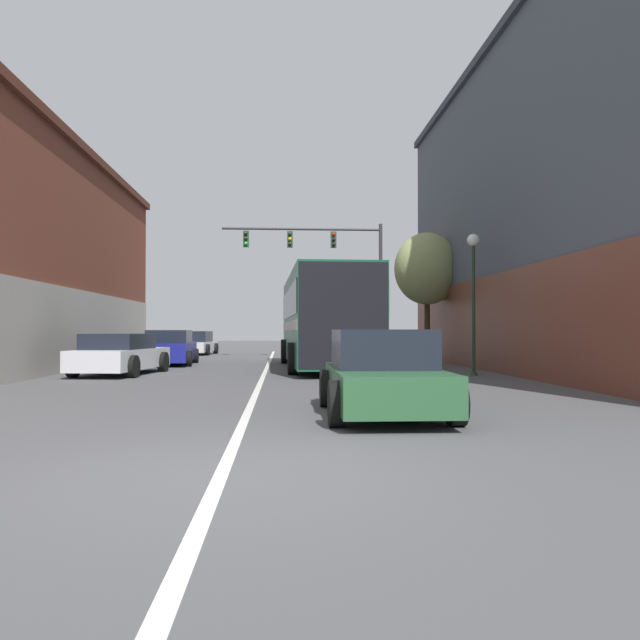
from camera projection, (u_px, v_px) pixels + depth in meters
name	position (u px, v px, depth m)	size (l,w,h in m)	color
ground_plane	(221.00, 475.00, 5.83)	(160.00, 160.00, 0.00)	#4C4C4F
lane_center_line	(265.00, 372.00, 20.39)	(0.14, 41.18, 0.01)	silver
building_right_storefront	(611.00, 202.00, 20.79)	(8.48, 22.96, 11.06)	#4C515B
bus	(324.00, 317.00, 22.80)	(3.19, 11.12, 3.35)	#145133
hatchback_foreground	(383.00, 374.00, 10.06)	(1.95, 3.84, 1.38)	#285633
parked_car_left_near	(170.00, 348.00, 24.91)	(2.10, 4.41, 1.39)	navy
parked_car_left_mid	(197.00, 344.00, 35.65)	(2.16, 4.25, 1.34)	silver
parked_car_left_far	(120.00, 355.00, 19.34)	(2.42, 4.60, 1.27)	silver
traffic_signal_gantry	(329.00, 258.00, 31.20)	(8.04, 0.36, 6.75)	#333338
street_lamp	(473.00, 282.00, 19.03)	(0.38, 0.38, 4.32)	#233323
street_tree_near	(427.00, 269.00, 26.38)	(2.77, 2.50, 5.52)	#3D2D1E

